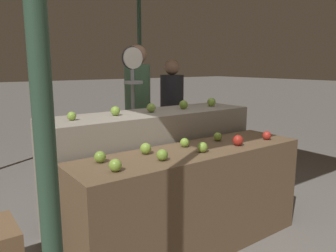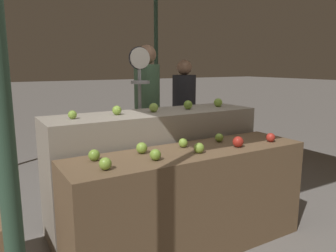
% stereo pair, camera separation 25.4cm
% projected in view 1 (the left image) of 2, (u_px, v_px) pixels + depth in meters
% --- Properties ---
extents(ground_plane, '(60.00, 60.00, 0.00)m').
position_uv_depth(ground_plane, '(192.00, 247.00, 2.74)').
color(ground_plane, slate).
extents(display_counter_front, '(2.01, 0.55, 0.84)m').
position_uv_depth(display_counter_front, '(193.00, 200.00, 2.67)').
color(display_counter_front, brown).
rests_on(display_counter_front, ground_plane).
extents(display_counter_back, '(2.01, 0.55, 1.07)m').
position_uv_depth(display_counter_back, '(152.00, 168.00, 3.12)').
color(display_counter_back, gray).
rests_on(display_counter_back, ground_plane).
extents(apple_front_0, '(0.08, 0.08, 0.08)m').
position_uv_depth(apple_front_0, '(115.00, 165.00, 2.05)').
color(apple_front_0, '#84AD3D').
rests_on(apple_front_0, display_counter_front).
extents(apple_front_1, '(0.08, 0.08, 0.08)m').
position_uv_depth(apple_front_1, '(162.00, 155.00, 2.29)').
color(apple_front_1, '#7AA338').
rests_on(apple_front_1, display_counter_front).
extents(apple_front_2, '(0.08, 0.08, 0.08)m').
position_uv_depth(apple_front_2, '(202.00, 147.00, 2.51)').
color(apple_front_2, '#84AD3D').
rests_on(apple_front_2, display_counter_front).
extents(apple_front_3, '(0.09, 0.09, 0.09)m').
position_uv_depth(apple_front_3, '(238.00, 140.00, 2.72)').
color(apple_front_3, '#AD281E').
rests_on(apple_front_3, display_counter_front).
extents(apple_front_4, '(0.08, 0.08, 0.08)m').
position_uv_depth(apple_front_4, '(267.00, 135.00, 2.93)').
color(apple_front_4, '#B72D23').
rests_on(apple_front_4, display_counter_front).
extents(apple_front_5, '(0.08, 0.08, 0.08)m').
position_uv_depth(apple_front_5, '(100.00, 157.00, 2.24)').
color(apple_front_5, '#7AA338').
rests_on(apple_front_5, display_counter_front).
extents(apple_front_6, '(0.09, 0.09, 0.09)m').
position_uv_depth(apple_front_6, '(146.00, 148.00, 2.46)').
color(apple_front_6, '#84AD3D').
rests_on(apple_front_6, display_counter_front).
extents(apple_front_7, '(0.08, 0.08, 0.08)m').
position_uv_depth(apple_front_7, '(185.00, 142.00, 2.67)').
color(apple_front_7, '#84AD3D').
rests_on(apple_front_7, display_counter_front).
extents(apple_front_8, '(0.08, 0.08, 0.08)m').
position_uv_depth(apple_front_8, '(218.00, 137.00, 2.89)').
color(apple_front_8, '#84AD3D').
rests_on(apple_front_8, display_counter_front).
extents(apple_back_0, '(0.07, 0.07, 0.07)m').
position_uv_depth(apple_back_0, '(72.00, 116.00, 2.57)').
color(apple_back_0, '#84AD3D').
rests_on(apple_back_0, display_counter_back).
extents(apple_back_1, '(0.08, 0.08, 0.08)m').
position_uv_depth(apple_back_1, '(115.00, 111.00, 2.81)').
color(apple_back_1, '#84AD3D').
rests_on(apple_back_1, display_counter_back).
extents(apple_back_2, '(0.08, 0.08, 0.08)m').
position_uv_depth(apple_back_2, '(151.00, 108.00, 3.01)').
color(apple_back_2, '#8EB247').
rests_on(apple_back_2, display_counter_back).
extents(apple_back_3, '(0.09, 0.09, 0.09)m').
position_uv_depth(apple_back_3, '(183.00, 105.00, 3.23)').
color(apple_back_3, '#7AA338').
rests_on(apple_back_3, display_counter_back).
extents(apple_back_4, '(0.09, 0.09, 0.09)m').
position_uv_depth(apple_back_4, '(211.00, 102.00, 3.44)').
color(apple_back_4, '#84AD3D').
rests_on(apple_back_4, display_counter_back).
extents(produce_scale, '(0.24, 0.20, 1.69)m').
position_uv_depth(produce_scale, '(133.00, 93.00, 3.48)').
color(produce_scale, '#99999E').
rests_on(produce_scale, ground_plane).
extents(person_vendor_at_scale, '(0.39, 0.39, 1.73)m').
position_uv_depth(person_vendor_at_scale, '(138.00, 105.00, 3.95)').
color(person_vendor_at_scale, '#2D2D38').
rests_on(person_vendor_at_scale, ground_plane).
extents(person_customer_left, '(0.41, 0.41, 1.57)m').
position_uv_depth(person_customer_left, '(172.00, 108.00, 4.59)').
color(person_customer_left, '#2D2D38').
rests_on(person_customer_left, ground_plane).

